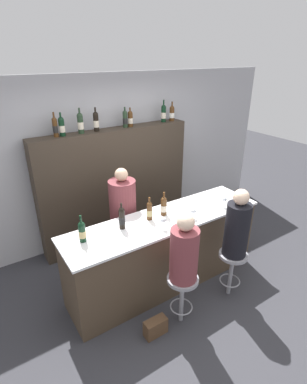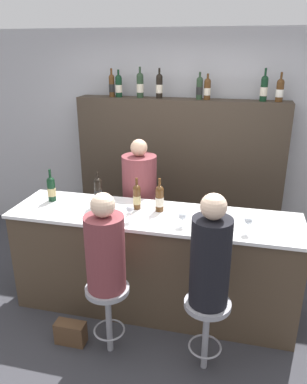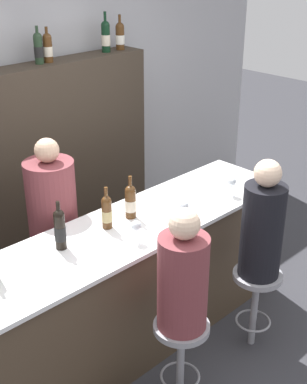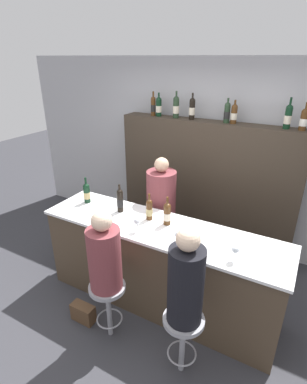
{
  "view_description": "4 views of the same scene",
  "coord_description": "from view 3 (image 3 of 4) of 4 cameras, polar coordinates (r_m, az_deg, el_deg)",
  "views": [
    {
      "loc": [
        -1.89,
        -2.28,
        2.84
      ],
      "look_at": [
        -0.2,
        0.29,
        1.41
      ],
      "focal_mm": 28.0,
      "sensor_mm": 36.0,
      "label": 1
    },
    {
      "loc": [
        0.71,
        -2.64,
        2.37
      ],
      "look_at": [
        -0.02,
        0.41,
        1.16
      ],
      "focal_mm": 35.0,
      "sensor_mm": 36.0,
      "label": 2
    },
    {
      "loc": [
        -2.15,
        -2.06,
        2.75
      ],
      "look_at": [
        0.13,
        0.28,
        1.19
      ],
      "focal_mm": 50.0,
      "sensor_mm": 36.0,
      "label": 3
    },
    {
      "loc": [
        1.23,
        -2.03,
        2.58
      ],
      "look_at": [
        -0.08,
        0.32,
        1.36
      ],
      "focal_mm": 28.0,
      "sensor_mm": 36.0,
      "label": 4
    }
  ],
  "objects": [
    {
      "name": "wine_glass_2",
      "position": [
        4.05,
        8.35,
        1.0
      ],
      "size": [
        0.08,
        0.08,
        0.15
      ],
      "color": "silver",
      "rests_on": "bar_counter"
    },
    {
      "name": "wine_glass_0",
      "position": [
        3.4,
        -1.88,
        -3.73
      ],
      "size": [
        0.07,
        0.07,
        0.15
      ],
      "color": "silver",
      "rests_on": "bar_counter"
    },
    {
      "name": "back_bar_cabinet",
      "position": [
        4.67,
        -13.14,
        1.69
      ],
      "size": [
        2.44,
        0.28,
        1.84
      ],
      "color": "#382D23",
      "rests_on": "ground_plane"
    },
    {
      "name": "wine_bottle_backbar_4",
      "position": [
        4.47,
        -12.18,
        14.8
      ],
      "size": [
        0.07,
        0.07,
        0.3
      ],
      "color": "#233823",
      "rests_on": "back_bar_cabinet"
    },
    {
      "name": "bar_counter",
      "position": [
        3.92,
        -1.81,
        -9.66
      ],
      "size": [
        2.61,
        0.68,
        0.99
      ],
      "color": "#473828",
      "rests_on": "ground_plane"
    },
    {
      "name": "wine_bottle_backbar_6",
      "position": [
        4.87,
        -5.12,
        16.23
      ],
      "size": [
        0.08,
        0.08,
        0.34
      ],
      "color": "black",
      "rests_on": "back_bar_cabinet"
    },
    {
      "name": "wine_bottle_counter_1",
      "position": [
        3.36,
        -9.96,
        -3.88
      ],
      "size": [
        0.07,
        0.07,
        0.33
      ],
      "color": "black",
      "rests_on": "bar_counter"
    },
    {
      "name": "wall_back",
      "position": [
        4.72,
        -15.06,
        6.71
      ],
      "size": [
        6.4,
        0.05,
        2.6
      ],
      "color": "#B2B2B7",
      "rests_on": "ground_plane"
    },
    {
      "name": "wine_bottle_counter_2",
      "position": [
        3.56,
        -5.01,
        -2.1
      ],
      "size": [
        0.07,
        0.07,
        0.3
      ],
      "color": "#4C2D14",
      "rests_on": "bar_counter"
    },
    {
      "name": "bar_stool_right",
      "position": [
        3.94,
        10.89,
        -10.17
      ],
      "size": [
        0.35,
        0.35,
        0.62
      ],
      "color": "gray",
      "rests_on": "ground_plane"
    },
    {
      "name": "wine_bottle_counter_3",
      "position": [
        3.68,
        -2.47,
        -0.98
      ],
      "size": [
        0.08,
        0.08,
        0.31
      ],
      "color": "#4C2D14",
      "rests_on": "bar_counter"
    },
    {
      "name": "guest_seated_left",
      "position": [
        3.15,
        3.16,
        -9.08
      ],
      "size": [
        0.3,
        0.3,
        0.79
      ],
      "color": "brown",
      "rests_on": "bar_stool_left"
    },
    {
      "name": "bartender",
      "position": [
        4.05,
        -10.43,
        -5.43
      ],
      "size": [
        0.36,
        0.36,
        1.53
      ],
      "color": "brown",
      "rests_on": "ground_plane"
    },
    {
      "name": "bar_stool_left",
      "position": [
        3.45,
        2.96,
        -15.7
      ],
      "size": [
        0.35,
        0.35,
        0.62
      ],
      "color": "gray",
      "rests_on": "ground_plane"
    },
    {
      "name": "guest_seated_right",
      "position": [
        3.67,
        11.55,
        -3.56
      ],
      "size": [
        0.29,
        0.29,
        0.86
      ],
      "color": "black",
      "rests_on": "bar_stool_right"
    },
    {
      "name": "wine_bottle_backbar_5",
      "position": [
        4.52,
        -11.22,
        14.89
      ],
      "size": [
        0.08,
        0.08,
        0.28
      ],
      "color": "#4C2D14",
      "rests_on": "back_bar_cabinet"
    },
    {
      "name": "ground_plane",
      "position": [
        4.05,
        1.48,
        -17.25
      ],
      "size": [
        16.0,
        16.0,
        0.0
      ],
      "primitive_type": "plane",
      "color": "#333338"
    },
    {
      "name": "wine_glass_1",
      "position": [
        3.68,
        3.26,
        -1.55
      ],
      "size": [
        0.07,
        0.07,
        0.13
      ],
      "color": "silver",
      "rests_on": "bar_counter"
    },
    {
      "name": "wine_bottle_backbar_7",
      "position": [
        4.98,
        -3.6,
        16.29
      ],
      "size": [
        0.08,
        0.08,
        0.3
      ],
      "color": "#4C2D14",
      "rests_on": "back_bar_cabinet"
    }
  ]
}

